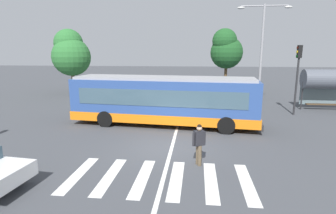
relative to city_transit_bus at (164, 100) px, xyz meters
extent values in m
plane|color=#424449|center=(0.58, -4.16, -1.59)|extent=(160.00, 160.00, 0.00)
cylinder|color=black|center=(3.97, 0.80, -1.09)|extent=(1.02, 0.39, 1.00)
cylinder|color=black|center=(3.75, -1.54, -1.09)|extent=(1.02, 0.39, 1.00)
cylinder|color=black|center=(-3.32, 1.50, -1.09)|extent=(1.02, 0.39, 1.00)
cylinder|color=black|center=(-3.55, -0.84, -1.09)|extent=(1.02, 0.39, 1.00)
cube|color=#2D4C8E|center=(-0.02, 0.00, 0.04)|extent=(11.64, 3.63, 2.55)
cube|color=orange|center=(-0.02, 0.00, -0.96)|extent=(11.75, 3.67, 0.55)
cube|color=#3D5666|center=(-0.02, 0.00, 0.34)|extent=(10.27, 3.55, 0.96)
cube|color=#3D5666|center=(5.68, -0.54, 0.24)|extent=(0.25, 2.24, 1.63)
cube|color=black|center=(5.68, -0.54, 1.13)|extent=(0.24, 1.93, 0.28)
cube|color=#99999E|center=(-0.02, 0.00, 1.39)|extent=(11.16, 3.38, 0.16)
cube|color=#28282B|center=(5.79, -0.56, -1.16)|extent=(0.36, 2.55, 0.36)
cylinder|color=brown|center=(2.15, -5.89, -1.16)|extent=(0.16, 0.16, 0.85)
cylinder|color=brown|center=(2.22, -6.04, -1.16)|extent=(0.16, 0.16, 0.85)
cube|color=#232328|center=(2.18, -5.97, -0.44)|extent=(0.47, 0.41, 0.60)
cylinder|color=#232328|center=(1.97, -6.07, -0.47)|extent=(0.10, 0.10, 0.55)
cylinder|color=#232328|center=(2.40, -5.86, -0.47)|extent=(0.10, 0.10, 0.55)
sphere|color=tan|center=(2.18, -5.97, -0.03)|extent=(0.22, 0.22, 0.22)
sphere|color=black|center=(2.18, -5.97, 0.04)|extent=(0.19, 0.19, 0.19)
cylinder|color=black|center=(-4.24, -8.16, -1.27)|extent=(0.66, 0.26, 0.64)
cylinder|color=black|center=(-5.03, 13.48, -1.27)|extent=(0.24, 0.65, 0.64)
cylinder|color=black|center=(-3.36, 13.58, -1.27)|extent=(0.24, 0.65, 0.64)
cylinder|color=black|center=(-4.88, 10.70, -1.27)|extent=(0.24, 0.65, 0.64)
cylinder|color=black|center=(-3.21, 10.79, -1.27)|extent=(0.24, 0.65, 0.64)
cube|color=#C6B793|center=(-4.12, 12.14, -0.95)|extent=(2.07, 4.59, 0.52)
cube|color=#3D5666|center=(-4.11, 12.05, -0.47)|extent=(1.72, 2.25, 0.44)
cube|color=#C6B793|center=(-4.11, 12.05, -0.28)|extent=(1.64, 2.06, 0.09)
cylinder|color=black|center=(-2.34, 13.08, -1.27)|extent=(0.22, 0.65, 0.64)
cylinder|color=black|center=(-0.66, 13.04, -1.27)|extent=(0.22, 0.65, 0.64)
cylinder|color=black|center=(-2.41, 10.30, -1.27)|extent=(0.22, 0.65, 0.64)
cylinder|color=black|center=(-0.74, 10.25, -1.27)|extent=(0.22, 0.65, 0.64)
cube|color=#B7BABF|center=(-1.54, 11.67, -0.95)|extent=(1.94, 4.55, 0.52)
cube|color=#3D5666|center=(-1.54, 11.58, -0.47)|extent=(1.66, 2.20, 0.44)
cube|color=#B7BABF|center=(-1.54, 11.58, -0.28)|extent=(1.58, 2.02, 0.09)
cylinder|color=black|center=(0.39, 13.62, -1.27)|extent=(0.20, 0.64, 0.64)
cylinder|color=black|center=(2.07, 13.63, -1.27)|extent=(0.20, 0.64, 0.64)
cylinder|color=black|center=(0.41, 10.83, -1.27)|extent=(0.20, 0.64, 0.64)
cylinder|color=black|center=(2.09, 10.84, -1.27)|extent=(0.20, 0.64, 0.64)
cube|color=#196B70|center=(1.24, 12.23, -0.95)|extent=(1.85, 4.51, 0.52)
cube|color=#3D5666|center=(1.24, 12.14, -0.47)|extent=(1.62, 2.17, 0.44)
cube|color=#196B70|center=(1.24, 12.14, -0.28)|extent=(1.54, 1.99, 0.09)
cylinder|color=black|center=(2.89, 13.61, -1.27)|extent=(0.20, 0.64, 0.64)
cylinder|color=black|center=(4.57, 13.61, -1.27)|extent=(0.20, 0.64, 0.64)
cylinder|color=black|center=(2.89, 10.82, -1.27)|extent=(0.20, 0.64, 0.64)
cylinder|color=black|center=(4.56, 10.82, -1.27)|extent=(0.20, 0.64, 0.64)
cube|color=black|center=(3.73, 12.22, -0.95)|extent=(1.83, 4.50, 0.52)
cube|color=#3D5666|center=(3.73, 12.13, -0.47)|extent=(1.61, 2.16, 0.44)
cube|color=black|center=(3.73, 12.13, -0.28)|extent=(1.53, 1.98, 0.09)
cylinder|color=black|center=(5.62, 13.65, -1.27)|extent=(0.23, 0.65, 0.64)
cylinder|color=black|center=(7.29, 13.72, -1.27)|extent=(0.23, 0.65, 0.64)
cylinder|color=black|center=(5.73, 10.86, -1.27)|extent=(0.23, 0.65, 0.64)
cylinder|color=black|center=(7.41, 10.93, -1.27)|extent=(0.23, 0.65, 0.64)
cube|color=#234293|center=(6.51, 12.29, -0.95)|extent=(2.01, 4.57, 0.52)
cube|color=#3D5666|center=(6.52, 12.20, -0.47)|extent=(1.69, 2.22, 0.44)
cube|color=#234293|center=(6.52, 12.20, -0.28)|extent=(1.61, 2.04, 0.09)
cylinder|color=#28282B|center=(9.25, 3.84, 0.49)|extent=(0.14, 0.14, 4.15)
cube|color=black|center=(9.25, 3.84, 3.01)|extent=(0.28, 0.32, 0.90)
cylinder|color=#410907|center=(9.08, 3.84, 3.28)|extent=(0.04, 0.20, 0.20)
cylinder|color=yellow|center=(9.08, 3.84, 2.98)|extent=(0.04, 0.20, 0.20)
cylinder|color=#093B10|center=(9.08, 3.84, 2.68)|extent=(0.04, 0.20, 0.20)
cylinder|color=#28282B|center=(10.50, 5.89, -0.44)|extent=(0.12, 0.12, 2.30)
cube|color=slate|center=(12.39, 6.59, -0.32)|extent=(3.63, 0.04, 1.93)
cylinder|color=#515660|center=(12.39, 5.89, 0.89)|extent=(3.85, 1.54, 1.54)
cube|color=#4C3823|center=(12.39, 5.89, -1.14)|extent=(3.02, 0.36, 0.08)
cylinder|color=#939399|center=(7.22, 6.42, 2.56)|extent=(0.20, 0.20, 8.30)
cylinder|color=#939399|center=(8.13, 6.42, 6.56)|extent=(1.81, 0.10, 0.10)
ellipsoid|color=silver|center=(9.03, 6.42, 6.43)|extent=(0.60, 0.32, 0.20)
cylinder|color=#939399|center=(6.31, 6.42, 6.56)|extent=(1.81, 0.10, 0.10)
ellipsoid|color=silver|center=(5.41, 6.42, 6.43)|extent=(0.60, 0.32, 0.20)
cylinder|color=brown|center=(-11.87, 12.25, -0.28)|extent=(0.36, 0.36, 2.62)
sphere|color=#2D7033|center=(-11.87, 12.25, 2.50)|extent=(4.20, 4.20, 4.20)
sphere|color=#2D7033|center=(-12.22, 12.50, 3.97)|extent=(3.15, 3.15, 3.15)
cylinder|color=brown|center=(5.58, 17.41, 0.01)|extent=(0.36, 0.36, 3.19)
sphere|color=#1E5123|center=(5.58, 17.41, 2.98)|extent=(3.94, 3.94, 3.94)
sphere|color=#1E5123|center=(5.26, 17.05, 4.36)|extent=(2.95, 2.95, 2.95)
cube|color=silver|center=(-2.34, -7.34, -1.58)|extent=(0.45, 3.08, 0.01)
cube|color=silver|center=(-1.10, -7.34, -1.58)|extent=(0.45, 3.08, 0.01)
cube|color=silver|center=(0.14, -7.34, -1.58)|extent=(0.45, 3.08, 0.01)
cube|color=silver|center=(1.38, -7.34, -1.58)|extent=(0.45, 3.08, 0.01)
cube|color=silver|center=(2.62, -7.34, -1.58)|extent=(0.45, 3.08, 0.01)
cube|color=silver|center=(3.87, -7.34, -1.58)|extent=(0.45, 3.08, 0.01)
cube|color=silver|center=(0.90, -2.16, -1.58)|extent=(0.16, 24.00, 0.01)
camera|label=1|loc=(2.05, -16.16, 2.90)|focal=28.18mm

